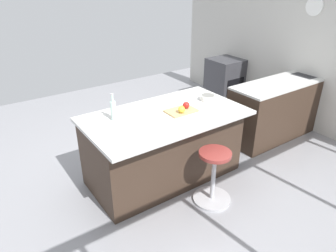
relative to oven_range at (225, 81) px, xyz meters
name	(u,v)px	position (x,y,z in m)	size (l,w,h in m)	color
ground_plane	(170,169)	(2.35, 1.41, -0.44)	(7.49, 7.49, 0.00)	gray
interior_partition_left	(307,44)	(-0.35, 1.41, 0.92)	(0.15, 5.76, 2.72)	beige
sink_cabinet	(292,104)	(0.00, 1.56, 0.02)	(2.42, 0.60, 1.18)	#38281E
oven_range	(225,81)	(0.00, 0.00, 0.00)	(0.60, 0.61, 0.87)	#38383D
kitchen_island	(164,145)	(2.49, 1.48, 0.02)	(1.91, 1.10, 0.90)	#38281E
stool_by_window	(213,178)	(2.30, 2.20, -0.13)	(0.44, 0.44, 0.65)	#B7B7BC
cutting_board	(181,111)	(2.29, 1.57, 0.47)	(0.36, 0.24, 0.02)	tan
apple_yellow	(182,109)	(2.33, 1.63, 0.53)	(0.08, 0.08, 0.08)	gold
apple_red	(186,105)	(2.21, 1.56, 0.52)	(0.08, 0.08, 0.08)	red
water_bottle	(113,110)	(3.05, 1.31, 0.59)	(0.06, 0.06, 0.31)	silver
fruit_bowl	(208,97)	(1.78, 1.48, 0.50)	(0.20, 0.20, 0.07)	silver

